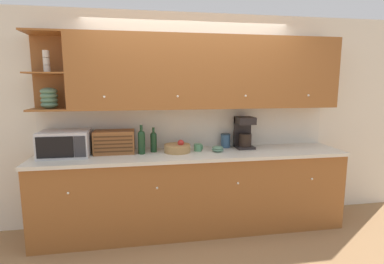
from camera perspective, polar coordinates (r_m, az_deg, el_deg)
ground_plane at (r=4.14m, az=-0.54°, el=-15.86°), size 24.00×24.00×0.00m
wall_back at (r=3.81m, az=-0.64°, el=2.36°), size 6.00×0.06×2.60m
counter_unit at (r=3.67m, az=0.26°, el=-11.17°), size 3.62×0.66×0.95m
backsplash_panel at (r=3.79m, az=-0.55°, el=0.89°), size 3.60×0.01×0.51m
upper_cabinets at (r=3.61m, az=2.49°, el=11.20°), size 3.60×0.38×0.84m
microwave at (r=3.62m, az=-22.99°, el=-2.05°), size 0.53×0.40×0.28m
bread_box at (r=3.60m, az=-14.57°, el=-1.83°), size 0.46×0.27×0.27m
second_wine_bottle at (r=3.48m, az=-9.59°, el=-1.69°), size 0.08×0.08×0.34m
wine_bottle at (r=3.57m, az=-7.33°, el=-1.68°), size 0.08×0.08×0.29m
fruit_basket at (r=3.55m, az=-2.79°, el=-3.07°), size 0.31×0.31×0.15m
mug at (r=3.61m, az=1.17°, el=-2.95°), size 0.11×0.09×0.09m
bowl_stack_on_counter at (r=3.59m, az=4.90°, el=-3.20°), size 0.14×0.14×0.07m
storage_canister at (r=3.83m, az=6.40°, el=-1.64°), size 0.12×0.12×0.17m
coffee_maker at (r=3.81m, az=9.90°, el=-0.04°), size 0.21×0.23×0.39m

